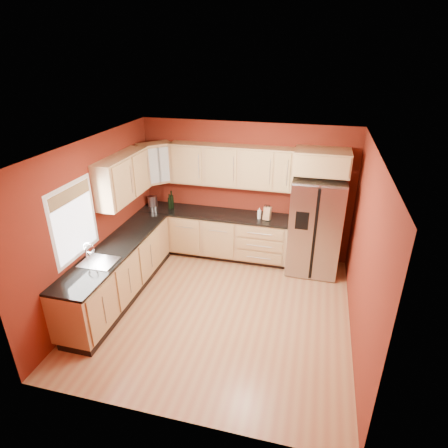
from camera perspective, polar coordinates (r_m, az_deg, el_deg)
The scene contains 23 objects.
floor at distance 6.10m, azimuth -0.77°, elevation -12.95°, with size 4.00×4.00×0.00m, color #AC6842.
ceiling at distance 4.94m, azimuth -0.94°, elevation 11.54°, with size 4.00×4.00×0.00m, color silver.
wall_back at distance 7.19m, azimuth 3.31°, elevation 5.03°, with size 4.00×0.04×2.60m, color maroon.
wall_front at distance 3.82m, azimuth -8.96°, elevation -15.33°, with size 4.00×0.04×2.60m, color maroon.
wall_left at distance 6.18m, azimuth -19.06°, elevation 0.18°, with size 0.04×4.00×2.60m, color maroon.
wall_right at distance 5.30m, azimuth 20.59°, elevation -4.31°, with size 0.04×4.00×2.60m, color maroon.
base_cabinets_back at distance 7.38m, azimuth -1.50°, elevation -1.66°, with size 2.90×0.60×0.88m, color tan.
base_cabinets_left at distance 6.42m, azimuth -15.72°, elevation -7.07°, with size 0.60×2.80×0.88m, color tan.
countertop_back at distance 7.17m, azimuth -1.56°, elevation 1.59°, with size 2.90×0.62×0.04m, color black.
countertop_left at distance 6.20m, azimuth -16.13°, elevation -3.47°, with size 0.62×2.80×0.04m, color black.
upper_cabinets_back at distance 6.92m, azimuth 1.10°, elevation 8.85°, with size 2.30×0.33×0.75m, color tan.
upper_cabinets_left at distance 6.49m, azimuth -15.11°, elevation 6.86°, with size 0.33×1.35×0.75m, color tan.
corner_upper_cabinet at distance 7.22m, azimuth -10.39°, elevation 9.13°, with size 0.62×0.33×0.75m, color tan.
over_fridge_cabinet at distance 6.56m, azimuth 14.74°, elevation 9.17°, with size 0.92×0.60×0.40m, color tan.
refrigerator at distance 6.89m, azimuth 13.69°, elevation -0.30°, with size 0.90×0.75×1.78m, color silver.
window at distance 5.70m, azimuth -21.85°, elevation 0.39°, with size 0.03×0.90×1.00m, color white.
sink_faucet at distance 5.75m, azimuth -18.73°, elevation -4.25°, with size 0.50×0.42×0.30m, color silver, non-canonical shape.
canister_left at distance 7.58m, azimuth -10.60°, elevation 3.45°, with size 0.13×0.13×0.20m, color silver.
canister_right at distance 7.58m, azimuth -11.06°, elevation 3.43°, with size 0.13×0.13×0.21m, color silver.
wine_bottle_a at distance 7.37m, azimuth -8.31°, elevation 3.43°, with size 0.07×0.07×0.31m, color black, non-canonical shape.
wine_bottle_b at distance 7.40m, azimuth -7.99°, elevation 3.74°, with size 0.08×0.08×0.36m, color black, non-canonical shape.
knife_block at distance 6.88m, azimuth 6.61°, elevation 1.64°, with size 0.12×0.11×0.25m, color tan.
soap_dispenser at distance 6.91m, azimuth 5.40°, elevation 1.63°, with size 0.07×0.07×0.21m, color white.
Camera 1 is at (1.26, -4.64, 3.75)m, focal length 30.00 mm.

